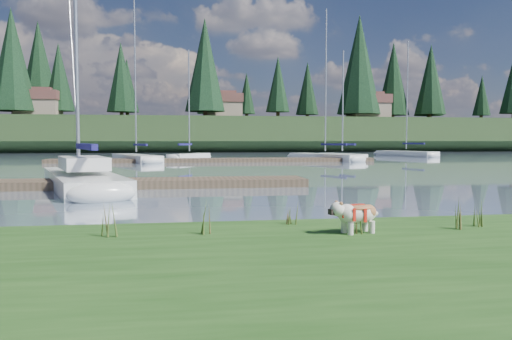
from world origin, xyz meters
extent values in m
plane|color=#7D90A7|center=(0.00, 30.00, 0.00)|extent=(200.00, 200.00, 0.00)
cube|color=#274F1A|center=(0.00, -6.00, 0.17)|extent=(60.00, 9.00, 0.35)
cube|color=#1D3017|center=(0.00, 73.00, 2.50)|extent=(200.00, 20.00, 5.00)
cylinder|color=silver|center=(1.76, -3.04, 0.44)|extent=(0.09, 0.09, 0.19)
cylinder|color=silver|center=(1.72, -2.86, 0.44)|extent=(0.09, 0.09, 0.19)
cylinder|color=silver|center=(2.13, -2.96, 0.44)|extent=(0.09, 0.09, 0.19)
cylinder|color=silver|center=(2.09, -2.78, 0.44)|extent=(0.09, 0.09, 0.19)
ellipsoid|color=silver|center=(1.93, -2.91, 0.64)|extent=(0.67, 0.43, 0.29)
ellipsoid|color=#9F633B|center=(1.93, -2.91, 0.74)|extent=(0.48, 0.38, 0.10)
ellipsoid|color=silver|center=(1.57, -2.99, 0.74)|extent=(0.26, 0.27, 0.22)
cube|color=black|center=(1.47, -3.01, 0.70)|extent=(0.09, 0.12, 0.08)
cube|color=silver|center=(-4.38, 8.93, 0.22)|extent=(4.65, 9.16, 0.70)
ellipsoid|color=silver|center=(-5.73, 13.21, 0.22)|extent=(2.60, 2.92, 0.70)
cube|color=navy|center=(-3.98, 7.67, 1.55)|extent=(1.42, 3.94, 0.20)
cube|color=silver|center=(-4.23, 8.45, 0.95)|extent=(2.34, 3.54, 0.45)
cube|color=#4C3D2C|center=(-4.00, 9.00, 0.15)|extent=(16.00, 2.00, 0.30)
cube|color=#4C3D2C|center=(2.00, 30.00, 0.15)|extent=(26.00, 2.20, 0.30)
cube|color=silver|center=(-4.36, 31.76, 0.22)|extent=(4.71, 8.09, 0.70)
ellipsoid|color=silver|center=(-5.88, 35.46, 0.22)|extent=(2.44, 2.68, 0.70)
cylinder|color=silver|center=(-4.36, 31.76, 7.04)|extent=(0.12, 0.12, 12.49)
cube|color=navy|center=(-3.95, 30.75, 1.40)|extent=(1.39, 3.02, 0.20)
cube|color=silver|center=(0.02, 34.43, 0.22)|extent=(3.94, 5.52, 0.70)
ellipsoid|color=silver|center=(1.43, 36.87, 0.22)|extent=(1.84, 1.95, 0.70)
cylinder|color=silver|center=(0.02, 34.43, 5.24)|extent=(0.12, 0.12, 8.88)
cube|color=navy|center=(-0.37, 33.77, 1.40)|extent=(1.30, 2.04, 0.20)
cube|color=silver|center=(11.80, 32.17, 0.22)|extent=(4.98, 8.02, 0.70)
ellipsoid|color=silver|center=(10.14, 35.80, 0.22)|extent=(2.49, 2.71, 0.70)
cylinder|color=silver|center=(11.80, 32.17, 6.94)|extent=(0.12, 0.12, 12.29)
cube|color=navy|center=(12.26, 31.18, 1.40)|extent=(1.51, 2.97, 0.20)
cube|color=silver|center=(13.57, 32.79, 0.22)|extent=(2.85, 5.90, 0.70)
ellipsoid|color=silver|center=(12.78, 35.56, 0.22)|extent=(1.64, 1.86, 0.70)
cylinder|color=silver|center=(13.57, 32.79, 5.24)|extent=(0.12, 0.12, 8.88)
cube|color=navy|center=(13.79, 32.04, 1.40)|extent=(0.82, 2.26, 0.20)
cube|color=silver|center=(23.70, 41.34, 0.22)|extent=(4.18, 7.97, 0.70)
ellipsoid|color=silver|center=(22.45, 45.04, 0.22)|extent=(2.29, 2.56, 0.70)
cylinder|color=silver|center=(23.70, 41.34, 6.62)|extent=(0.12, 0.12, 11.65)
cube|color=navy|center=(24.04, 40.34, 1.40)|extent=(1.18, 3.01, 0.20)
cone|color=#475B23|center=(-0.46, -2.64, 0.59)|extent=(0.03, 0.03, 0.47)
cone|color=brown|center=(-0.35, -2.71, 0.54)|extent=(0.03, 0.03, 0.38)
cone|color=#475B23|center=(-0.40, -2.61, 0.61)|extent=(0.03, 0.03, 0.52)
cone|color=brown|center=(-0.32, -2.67, 0.52)|extent=(0.03, 0.03, 0.33)
cone|color=#475B23|center=(-0.44, -2.72, 0.56)|extent=(0.03, 0.03, 0.43)
cone|color=#475B23|center=(1.03, -1.98, 0.54)|extent=(0.03, 0.03, 0.37)
cone|color=brown|center=(1.14, -2.05, 0.50)|extent=(0.03, 0.03, 0.30)
cone|color=#475B23|center=(1.09, -1.95, 0.55)|extent=(0.03, 0.03, 0.41)
cone|color=brown|center=(1.17, -2.01, 0.48)|extent=(0.03, 0.03, 0.26)
cone|color=#475B23|center=(1.05, -2.06, 0.52)|extent=(0.03, 0.03, 0.33)
cone|color=#475B23|center=(3.64, -2.80, 0.61)|extent=(0.03, 0.03, 0.53)
cone|color=brown|center=(3.75, -2.87, 0.56)|extent=(0.03, 0.03, 0.42)
cone|color=#475B23|center=(3.70, -2.77, 0.64)|extent=(0.03, 0.03, 0.58)
cone|color=brown|center=(3.78, -2.83, 0.53)|extent=(0.03, 0.03, 0.37)
cone|color=#475B23|center=(3.66, -2.88, 0.59)|extent=(0.03, 0.03, 0.47)
cone|color=#475B23|center=(-1.88, -2.62, 0.63)|extent=(0.03, 0.03, 0.55)
cone|color=brown|center=(-1.77, -2.69, 0.57)|extent=(0.03, 0.03, 0.44)
cone|color=#475B23|center=(-1.82, -2.59, 0.65)|extent=(0.03, 0.03, 0.61)
cone|color=brown|center=(-1.74, -2.65, 0.54)|extent=(0.03, 0.03, 0.39)
cone|color=#475B23|center=(-1.86, -2.70, 0.60)|extent=(0.03, 0.03, 0.50)
cone|color=#475B23|center=(1.82, -2.94, 0.57)|extent=(0.03, 0.03, 0.44)
cone|color=brown|center=(1.93, -3.01, 0.52)|extent=(0.03, 0.03, 0.35)
cone|color=#475B23|center=(1.88, -2.91, 0.59)|extent=(0.03, 0.03, 0.48)
cone|color=brown|center=(1.96, -2.97, 0.50)|extent=(0.03, 0.03, 0.31)
cone|color=#475B23|center=(1.84, -3.02, 0.55)|extent=(0.03, 0.03, 0.39)
cone|color=#475B23|center=(4.04, -2.67, 0.58)|extent=(0.03, 0.03, 0.46)
cone|color=brown|center=(4.15, -2.74, 0.53)|extent=(0.03, 0.03, 0.37)
cone|color=#475B23|center=(4.10, -2.64, 0.60)|extent=(0.03, 0.03, 0.51)
cone|color=brown|center=(4.18, -2.70, 0.51)|extent=(0.03, 0.03, 0.32)
cone|color=#475B23|center=(4.06, -2.75, 0.56)|extent=(0.03, 0.03, 0.42)
cube|color=#33281C|center=(0.00, -1.60, 0.07)|extent=(60.00, 0.50, 0.14)
cylinder|color=#382619|center=(-25.00, 68.00, 5.90)|extent=(0.60, 0.60, 1.80)
cone|color=black|center=(-25.00, 68.00, 13.55)|extent=(6.60, 6.60, 15.00)
cylinder|color=#382619|center=(-10.00, 72.00, 5.90)|extent=(0.60, 0.60, 1.80)
cone|color=black|center=(-10.00, 72.00, 11.75)|extent=(4.84, 4.84, 11.00)
cylinder|color=#382619|center=(3.00, 66.00, 5.90)|extent=(0.60, 0.60, 1.80)
cone|color=black|center=(3.00, 66.00, 13.10)|extent=(6.16, 6.16, 14.00)
cylinder|color=#382619|center=(15.00, 70.00, 5.90)|extent=(0.60, 0.60, 1.80)
cone|color=black|center=(15.00, 70.00, 10.85)|extent=(3.96, 3.96, 9.00)
cylinder|color=#382619|center=(28.00, 68.00, 5.90)|extent=(0.60, 0.60, 1.80)
cone|color=black|center=(28.00, 68.00, 14.00)|extent=(7.04, 7.04, 16.00)
cylinder|color=#382619|center=(42.00, 71.00, 5.90)|extent=(0.60, 0.60, 1.80)
cone|color=black|center=(42.00, 71.00, 12.20)|extent=(5.28, 5.28, 12.00)
cube|color=gray|center=(-22.00, 70.00, 6.40)|extent=(6.00, 5.00, 2.80)
cube|color=brown|center=(-22.00, 70.00, 8.50)|extent=(6.30, 5.30, 1.40)
cube|color=brown|center=(-22.00, 70.00, 9.30)|extent=(4.20, 3.60, 0.70)
cube|color=gray|center=(6.00, 71.00, 6.40)|extent=(6.00, 5.00, 2.80)
cube|color=brown|center=(6.00, 71.00, 8.50)|extent=(6.30, 5.30, 1.40)
cube|color=brown|center=(6.00, 71.00, 9.30)|extent=(4.20, 3.60, 0.70)
cube|color=gray|center=(30.00, 69.00, 6.40)|extent=(6.00, 5.00, 2.80)
cube|color=brown|center=(30.00, 69.00, 8.50)|extent=(6.30, 5.30, 1.40)
cube|color=brown|center=(30.00, 69.00, 9.30)|extent=(4.20, 3.60, 0.70)
camera|label=1|loc=(-0.76, -10.17, 1.77)|focal=35.00mm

